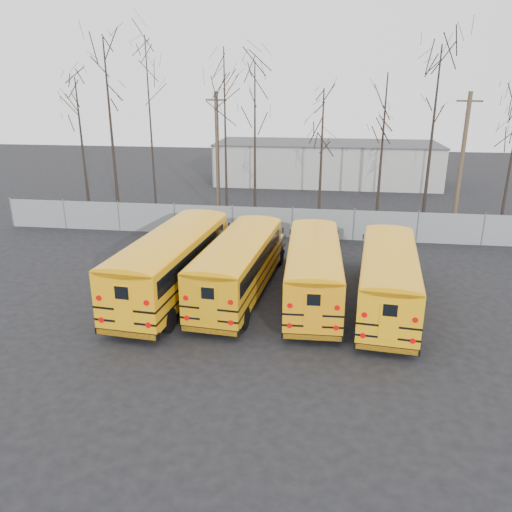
# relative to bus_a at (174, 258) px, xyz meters

# --- Properties ---
(ground) EXTENTS (120.00, 120.00, 0.00)m
(ground) POSITION_rel_bus_a_xyz_m (4.89, -1.68, -1.88)
(ground) COLOR black
(ground) RESTS_ON ground
(fence) EXTENTS (40.00, 0.04, 2.00)m
(fence) POSITION_rel_bus_a_xyz_m (4.89, 10.32, -0.88)
(fence) COLOR gray
(fence) RESTS_ON ground
(distant_building) EXTENTS (22.00, 8.00, 4.00)m
(distant_building) POSITION_rel_bus_a_xyz_m (6.89, 30.32, 0.12)
(distant_building) COLOR #9A9995
(distant_building) RESTS_ON ground
(bus_a) EXTENTS (3.62, 11.63, 3.21)m
(bus_a) POSITION_rel_bus_a_xyz_m (0.00, 0.00, 0.00)
(bus_a) COLOR black
(bus_a) RESTS_ON ground
(bus_b) EXTENTS (3.37, 10.76, 2.96)m
(bus_b) POSITION_rel_bus_a_xyz_m (3.10, 0.41, -0.14)
(bus_b) COLOR black
(bus_b) RESTS_ON ground
(bus_c) EXTENTS (2.69, 10.41, 2.89)m
(bus_c) POSITION_rel_bus_a_xyz_m (6.58, 0.37, -0.18)
(bus_c) COLOR black
(bus_c) RESTS_ON ground
(bus_d) EXTENTS (3.36, 10.50, 2.89)m
(bus_d) POSITION_rel_bus_a_xyz_m (9.91, -0.18, -0.19)
(bus_d) COLOR black
(bus_d) RESTS_ON ground
(utility_pole_left) EXTENTS (1.62, 0.47, 9.18)m
(utility_pole_left) POSITION_rel_bus_a_xyz_m (-1.24, 15.82, 2.84)
(utility_pole_left) COLOR brown
(utility_pole_left) RESTS_ON ground
(utility_pole_right) EXTENTS (1.62, 0.54, 9.24)m
(utility_pole_right) POSITION_rel_bus_a_xyz_m (16.04, 14.25, 2.87)
(utility_pole_right) COLOR #4E3E2C
(utility_pole_right) RESTS_ON ground
(tree_0) EXTENTS (0.26, 0.26, 10.17)m
(tree_0) POSITION_rel_bus_a_xyz_m (-11.97, 15.73, 3.21)
(tree_0) COLOR black
(tree_0) RESTS_ON ground
(tree_1) EXTENTS (0.26, 0.26, 12.81)m
(tree_1) POSITION_rel_bus_a_xyz_m (-9.21, 15.15, 4.53)
(tree_1) COLOR black
(tree_1) RESTS_ON ground
(tree_2) EXTENTS (0.26, 0.26, 12.97)m
(tree_2) POSITION_rel_bus_a_xyz_m (-6.15, 15.29, 4.61)
(tree_2) COLOR black
(tree_2) RESTS_ON ground
(tree_3) EXTENTS (0.26, 0.26, 12.05)m
(tree_3) POSITION_rel_bus_a_xyz_m (-0.19, 13.81, 4.14)
(tree_3) COLOR black
(tree_3) RESTS_ON ground
(tree_4) EXTENTS (0.26, 0.26, 11.14)m
(tree_4) POSITION_rel_bus_a_xyz_m (1.87, 14.11, 3.69)
(tree_4) COLOR black
(tree_4) RESTS_ON ground
(tree_5) EXTENTS (0.26, 0.26, 9.44)m
(tree_5) POSITION_rel_bus_a_xyz_m (6.59, 11.99, 2.84)
(tree_5) COLOR black
(tree_5) RESTS_ON ground
(tree_6) EXTENTS (0.26, 0.26, 10.40)m
(tree_6) POSITION_rel_bus_a_xyz_m (10.66, 14.04, 3.32)
(tree_6) COLOR black
(tree_6) RESTS_ON ground
(tree_7) EXTENTS (0.26, 0.26, 12.11)m
(tree_7) POSITION_rel_bus_a_xyz_m (14.00, 14.69, 4.18)
(tree_7) COLOR black
(tree_7) RESTS_ON ground
(tree_8) EXTENTS (0.26, 0.26, 9.38)m
(tree_8) POSITION_rel_bus_a_xyz_m (18.43, 12.03, 2.81)
(tree_8) COLOR black
(tree_8) RESTS_ON ground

